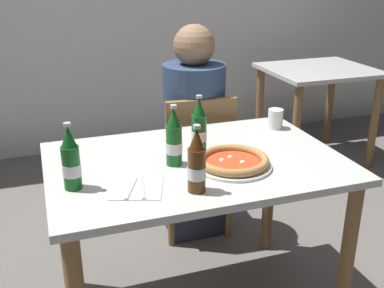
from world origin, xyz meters
The scene contains 11 objects.
dining_table_main centered at (0.00, 0.00, 0.64)m, with size 1.20×0.80×0.75m.
chair_behind_table centered at (0.21, 0.61, 0.48)m, with size 0.43×0.43×0.85m.
diner_seated centered at (0.22, 0.66, 0.58)m, with size 0.34×0.34×1.21m.
dining_table_background centered at (1.47, 1.35, 0.59)m, with size 0.80×0.70×0.75m.
pizza_margherita_near centered at (0.12, -0.11, 0.77)m, with size 0.31×0.31×0.04m.
beer_bottle_left centered at (-0.09, -0.26, 0.85)m, with size 0.07×0.07×0.25m.
beer_bottle_center centered at (-0.10, -0.02, 0.85)m, with size 0.07×0.07×0.25m.
beer_bottle_right centered at (-0.50, -0.10, 0.85)m, with size 0.07×0.07×0.25m.
beer_bottle_extra centered at (0.04, 0.08, 0.85)m, with size 0.07×0.07×0.25m.
napkin_with_cutlery centered at (-0.29, -0.18, 0.75)m, with size 0.23×0.23×0.01m.
paper_cup centered at (0.49, 0.24, 0.80)m, with size 0.07×0.07×0.10m, color white.
Camera 1 is at (-0.58, -1.64, 1.51)m, focal length 43.31 mm.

